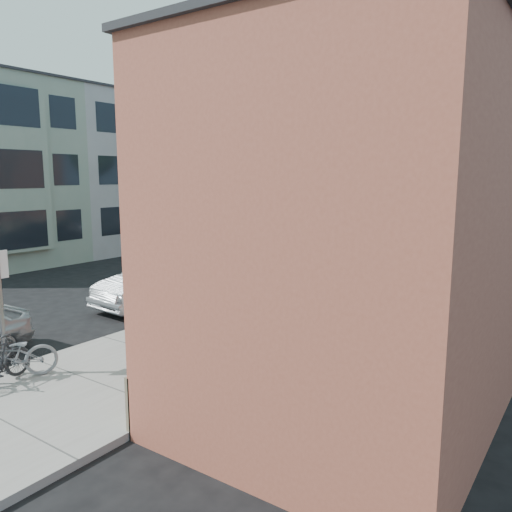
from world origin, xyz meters
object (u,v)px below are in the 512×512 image
Objects in this scene: patio_chair_b at (187,366)px; car_1 at (161,281)px; car_3 at (332,246)px; tree_leafy_far at (442,137)px; cyclist at (177,303)px; tree_bare at (311,220)px; parking_meter_far at (309,255)px; patron_grey at (275,304)px; car_4 at (371,234)px; tree_leafy_mid at (380,142)px; patron_green at (165,333)px; bus at (374,214)px; parking_meter_near at (188,287)px; patio_chair_a at (217,355)px; sign_post at (0,298)px; parked_bike_b at (7,357)px; utility_pole_near at (276,149)px; car_2 at (277,259)px.

patio_chair_b is 7.48m from car_1.
car_3 reaches higher than patio_chair_b.
cyclist is at bearing -88.46° from tree_leafy_far.
car_3 is (-2.74, 14.78, -0.36)m from cyclist.
tree_bare is 1.02× the size of car_1.
parking_meter_far is at bearing 78.00° from car_1.
cyclist reaches higher than parking_meter_far.
patron_grey is 0.32× the size of car_4.
parking_meter_far is 5.42m from car_3.
tree_leafy_mid is 16.80m from cyclist.
bus is (-7.65, 30.65, 0.30)m from patron_green.
tree_leafy_mid is at bearing 87.77° from parking_meter_near.
patio_chair_a is at bearing -71.91° from tree_bare.
car_1 is (-2.00, 6.61, -1.03)m from sign_post.
parked_bike_b is at bearing -23.53° from sign_post.
parking_meter_far is 9.65m from cyclist.
utility_pole_near is 10.78m from patio_chair_b.
utility_pole_near is 11.36× the size of patio_chair_b.
parked_bike_b is (0.52, -13.82, -0.31)m from parking_meter_far.
car_4 is (-2.00, 4.22, -5.33)m from tree_leafy_mid.
bus reaches higher than car_1.
cyclist is 0.18× the size of bus.
utility_pole_near is 22.78m from bus.
patio_chair_a is 4.36m from parked_bike_b.
cyclist is (0.74, -27.63, -6.10)m from tree_leafy_far.
tree_leafy_far is at bearing 90.00° from tree_leafy_mid.
car_2 is (-5.34, 10.72, 0.11)m from patio_chair_a.
patron_green is at bearing -53.03° from parking_meter_near.
parked_bike_b is at bearing -80.92° from bus.
sign_post is at bearing -92.01° from tree_bare.
car_2 is 0.98× the size of car_4.
patio_chair_a is 1.21m from patron_green.
patio_chair_b is at bearing -84.34° from patio_chair_a.
tree_bare reaches higher than car_2.
patron_grey is 0.16× the size of bus.
tree_leafy_mid is 8.89× the size of patio_chair_a.
parked_bike_b is (-0.77, -4.25, -0.37)m from cyclist.
bus is (-5.19, 32.78, 0.72)m from parked_bike_b.
tree_leafy_mid is 5.93m from car_3.
bus is (-7.96, 26.78, 0.45)m from patron_grey.
patio_chair_b is at bearing 136.65° from cyclist.
tree_bare is 11.79m from car_4.
parked_bike_b is 0.41× the size of car_1.
bus is at bearing 103.84° from parking_meter_far.
patio_chair_b is (3.79, -11.87, -0.39)m from parking_meter_far.
car_3 is (-2.00, -12.85, -6.46)m from tree_leafy_far.
cyclist is (-1.69, 2.12, -0.05)m from patron_green.
sign_post is at bearing -89.78° from car_3.
bus is (-4.81, 21.90, -4.01)m from utility_pole_near.
car_3 reaches higher than parked_bike_b.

